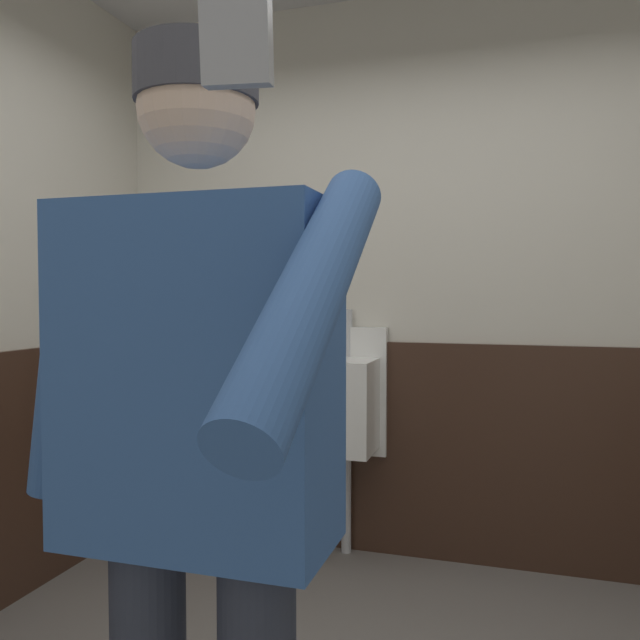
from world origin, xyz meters
TOP-DOWN VIEW (x-y plane):
  - wall_back at (0.00, 1.69)m, footprint 3.82×0.12m
  - wainscot_band_back at (0.00, 1.62)m, footprint 3.22×0.03m
  - urinal_solo at (-0.36, 1.47)m, footprint 0.40×0.34m
  - person at (-0.08, -0.52)m, footprint 0.70×0.60m
  - cell_phone at (0.23, -1.02)m, footprint 0.06×0.04m

SIDE VIEW (x-z plane):
  - wainscot_band_back at x=0.00m, z-range 0.00..1.08m
  - urinal_solo at x=-0.36m, z-range 0.16..1.40m
  - person at x=-0.08m, z-range 0.16..1.91m
  - wall_back at x=0.00m, z-range 0.00..2.79m
  - cell_phone at x=0.23m, z-range 1.50..1.61m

